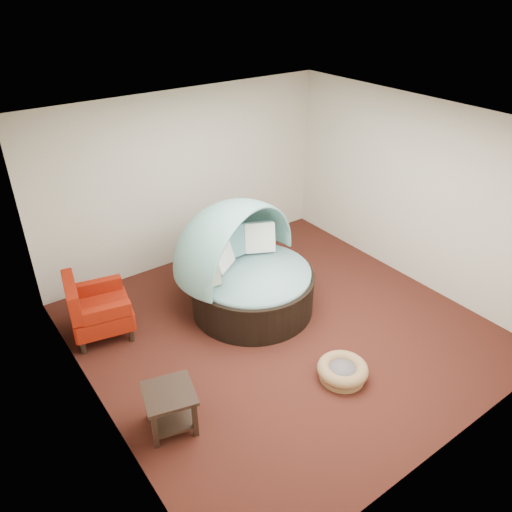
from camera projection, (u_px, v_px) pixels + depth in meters
floor at (282, 329)px, 6.86m from camera, size 5.00×5.00×0.00m
wall_back at (186, 179)px, 7.90m from camera, size 5.00×0.00×5.00m
wall_front at (462, 349)px, 4.41m from camera, size 5.00×0.00×5.00m
wall_left at (86, 311)px, 4.89m from camera, size 0.00×5.00×5.00m
wall_right at (416, 193)px, 7.43m from camera, size 0.00×5.00×5.00m
ceiling at (289, 127)px, 5.45m from camera, size 5.00×5.00×0.00m
canopy_daybed at (246, 262)px, 6.97m from camera, size 2.25×2.21×1.61m
pet_basket at (342, 371)px, 6.00m from camera, size 0.75×0.75×0.22m
red_armchair at (96, 309)px, 6.57m from camera, size 0.92×0.92×0.91m
side_table at (170, 404)px, 5.26m from camera, size 0.64×0.64×0.50m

